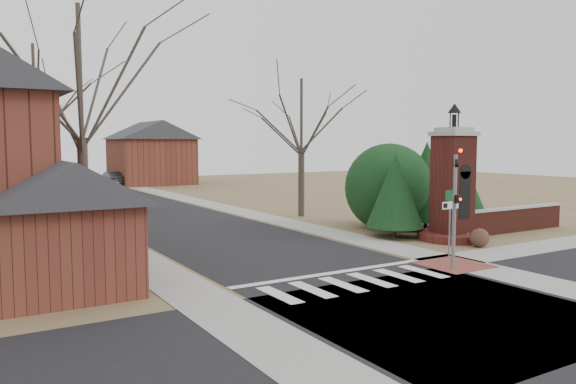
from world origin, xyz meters
TOP-DOWN VIEW (x-y plane):
  - ground at (0.00, 0.00)m, footprint 120.00×120.00m
  - main_street at (0.00, 22.00)m, footprint 8.00×70.00m
  - cross_street at (0.00, -3.00)m, footprint 120.00×8.00m
  - crosswalk_zone at (0.00, 0.80)m, footprint 8.00×2.20m
  - stop_bar at (0.00, 2.30)m, footprint 8.00×0.35m
  - sidewalk_right_main at (5.20, 22.00)m, footprint 2.00×60.00m
  - sidewalk_left at (-5.20, 22.00)m, footprint 2.00×60.00m
  - curb_apron at (4.80, 1.00)m, footprint 2.40×2.40m
  - traffic_signal_pole at (4.30, 0.57)m, footprint 0.28×0.41m
  - sign_post at (5.59, 1.99)m, footprint 0.90×0.07m
  - brick_gate_monument at (9.00, 4.99)m, footprint 3.20×3.20m
  - brick_garden_wall at (13.50, 5.00)m, footprint 7.50×0.50m
  - garage_left at (-8.52, 4.49)m, footprint 4.80×4.80m
  - house_distant_right at (7.99, 47.99)m, footprint 8.80×8.80m
  - evergreen_near at (7.20, 7.00)m, footprint 2.80×2.80m
  - evergreen_mid at (10.50, 8.20)m, footprint 3.40×3.40m
  - evergreen_far at (12.50, 7.20)m, footprint 2.40×2.40m
  - evergreen_mass at (9.00, 9.50)m, footprint 4.80×4.80m
  - bare_tree_0 at (-7.00, 9.00)m, footprint 8.05×8.05m
  - bare_tree_1 at (-7.00, 22.00)m, footprint 8.40×8.40m
  - bare_tree_2 at (-7.50, 35.00)m, footprint 7.35×7.35m
  - bare_tree_3 at (7.50, 16.00)m, footprint 7.00×7.00m
  - pickup_truck at (-1.60, 25.53)m, footprint 3.20×5.43m
  - distant_car at (3.40, 46.85)m, footprint 1.97×4.90m
  - dry_shrub_left at (8.60, 3.00)m, footprint 0.84×0.84m
  - dry_shrub_right at (9.30, 4.60)m, footprint 0.72×0.72m

SIDE VIEW (x-z plane):
  - ground at x=0.00m, z-range 0.00..0.00m
  - main_street at x=0.00m, z-range 0.00..0.01m
  - cross_street at x=0.00m, z-range 0.00..0.01m
  - crosswalk_zone at x=0.00m, z-range 0.00..0.02m
  - stop_bar at x=0.00m, z-range 0.00..0.02m
  - sidewalk_right_main at x=5.20m, z-range 0.00..0.02m
  - sidewalk_left at x=-5.20m, z-range 0.00..0.02m
  - curb_apron at x=4.80m, z-range 0.00..0.02m
  - dry_shrub_right at x=9.30m, z-range 0.00..0.72m
  - dry_shrub_left at x=8.60m, z-range 0.00..0.84m
  - brick_garden_wall at x=13.50m, z-range 0.01..1.31m
  - pickup_truck at x=-1.60m, z-range 0.00..1.42m
  - distant_car at x=3.40m, z-range 0.00..1.58m
  - evergreen_far at x=12.50m, z-range 0.25..3.55m
  - sign_post at x=5.59m, z-range 0.57..3.32m
  - brick_gate_monument at x=9.00m, z-range -1.07..5.40m
  - garage_left at x=-8.52m, z-range 0.09..4.38m
  - evergreen_near at x=7.20m, z-range 0.25..4.35m
  - evergreen_mass at x=9.00m, z-range 0.00..4.80m
  - traffic_signal_pole at x=4.30m, z-range 0.34..4.84m
  - evergreen_mid at x=10.50m, z-range 0.25..4.95m
  - house_distant_right at x=7.99m, z-range 0.00..7.30m
  - bare_tree_3 at x=7.50m, z-range 1.84..11.54m
  - bare_tree_2 at x=-7.50m, z-range 1.93..12.12m
  - bare_tree_0 at x=-7.00m, z-range 2.12..13.27m
  - bare_tree_1 at x=-7.00m, z-range 2.21..13.85m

